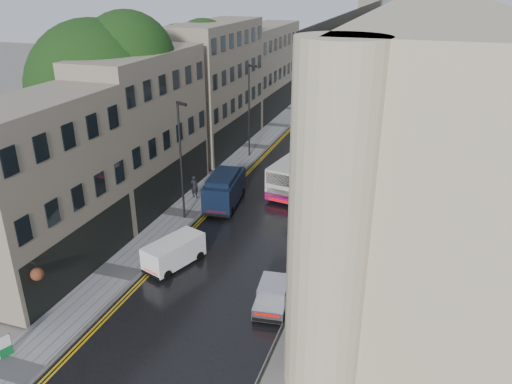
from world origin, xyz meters
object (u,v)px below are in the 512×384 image
Objects in this scene: white_lorry at (345,134)px; lamp_post_far at (249,112)px; tree_near at (99,111)px; tree_far at (183,87)px; silver_hatchback at (255,306)px; lamp_post_near at (181,163)px; white_van at (148,258)px; pedestrian at (194,187)px; cream_bus at (279,177)px; estate_sign at (4,347)px; navy_van at (205,197)px.

lamp_post_far is at bearing -162.95° from white_lorry.
tree_near reaches higher than tree_far.
silver_hatchback is 12.81m from lamp_post_near.
tree_far is 23.31m from white_van.
silver_hatchback is at bearing 133.72° from pedestrian.
cream_bus is 5.54× the size of pedestrian.
estate_sign is at bearing -106.12° from white_lorry.
estate_sign is at bearing -70.61° from lamp_post_near.
silver_hatchback is at bearing -22.85° from lamp_post_near.
lamp_post_far is (-8.45, 23.25, 3.70)m from silver_hatchback.
white_van reaches higher than silver_hatchback.
pedestrian is at bearing -124.30° from white_lorry.
white_lorry is 1.04× the size of lamp_post_far.
cream_bus is 1.20× the size of lamp_post_near.
white_van is (-7.47, -23.54, -1.48)m from white_lorry.
cream_bus is 22.97m from estate_sign.
estate_sign is at bearing 95.92° from pedestrian.
tree_far is 1.46× the size of lamp_post_far.
white_lorry is at bearing 57.01° from navy_van.
lamp_post_far is (0.71, 10.74, 3.37)m from pedestrian.
silver_hatchback is 0.69× the size of navy_van.
silver_hatchback is at bearing 57.69° from estate_sign.
tree_near is 1.39× the size of cream_bus.
lamp_post_far reaches higher than white_van.
navy_van is 13.32m from lamp_post_far.
tree_near reaches higher than silver_hatchback.
tree_far is at bearing 156.45° from cream_bus.
lamp_post_near reaches higher than white_van.
cream_bus is at bearing 95.20° from silver_hatchback.
tree_near is 13.13m from white_van.
tree_far is 1.25× the size of cream_bus.
silver_hatchback is at bearing 2.38° from white_van.
tree_near is 1.11× the size of tree_far.
tree_near is 13.02m from tree_far.
lamp_post_far reaches higher than lamp_post_near.
silver_hatchback is 7.60m from white_van.
estate_sign is (-2.41, -16.70, -0.70)m from navy_van.
cream_bus is 2.65× the size of white_van.
lamp_post_far is (7.02, 12.79, -2.55)m from tree_near.
lamp_post_far reaches higher than pedestrian.
estate_sign is at bearing -86.51° from white_van.
silver_hatchback is 1.99× the size of pedestrian.
white_lorry is 8.61× the size of estate_sign.
tree_near reaches higher than pedestrian.
white_van is at bearing 107.89° from pedestrian.
white_lorry is 16.26m from pedestrian.
navy_van is 0.60× the size of lamp_post_far.
white_lorry reaches higher than pedestrian.
tree_far is 12.10× the size of estate_sign.
lamp_post_far is (6.72, -0.21, -1.83)m from tree_far.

